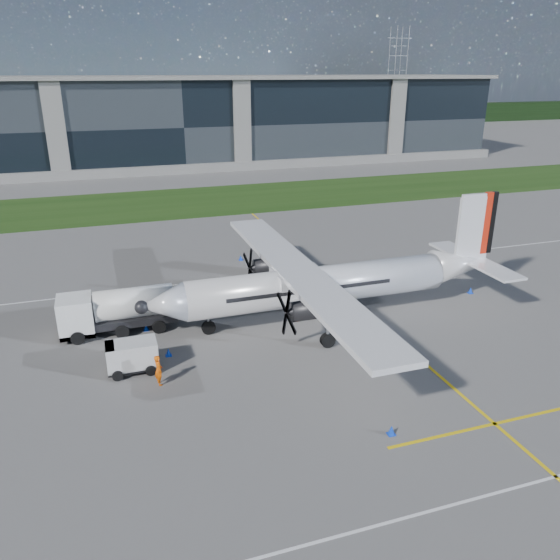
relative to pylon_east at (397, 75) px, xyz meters
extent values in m
plane|color=#5D5B58|center=(-85.00, -110.00, -15.00)|extent=(400.00, 400.00, 0.00)
cube|color=#1B3A0F|center=(-85.00, -102.00, -14.98)|extent=(400.00, 18.00, 0.04)
cube|color=black|center=(-85.00, -70.00, -7.50)|extent=(120.00, 20.00, 15.00)
cube|color=black|center=(-85.00, -10.00, -12.00)|extent=(400.00, 6.00, 6.00)
cube|color=yellow|center=(-82.00, -140.00, -14.99)|extent=(0.20, 70.00, 0.01)
imported|color=#F25907|center=(-97.45, -146.98, -13.97)|extent=(0.73, 0.93, 2.07)
cone|color=#0B38CA|center=(-87.33, -155.12, -14.75)|extent=(0.36, 0.36, 0.50)
cone|color=#0B38CA|center=(-97.51, -139.82, -14.75)|extent=(0.36, 0.36, 0.50)
cone|color=#0B38CA|center=(-96.54, -143.85, -14.75)|extent=(0.36, 0.36, 0.50)
cone|color=#0B38CA|center=(-72.51, -141.14, -14.75)|extent=(0.36, 0.36, 0.50)
cone|color=#0B38CA|center=(-87.74, -127.64, -14.75)|extent=(0.36, 0.36, 0.50)
camera|label=1|loc=(-99.36, -174.27, 1.50)|focal=35.00mm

